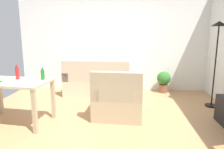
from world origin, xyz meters
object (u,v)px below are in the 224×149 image
(potted_plant, at_px, (164,80))
(armchair, at_px, (118,100))
(couch, at_px, (97,83))
(bottle_red, at_px, (17,73))
(torchiere_lamp, at_px, (218,41))
(bottle_green, at_px, (43,74))
(desk, at_px, (14,87))

(potted_plant, bearing_deg, armchair, -123.28)
(couch, xyz_separation_m, bottle_red, (-1.18, -1.69, 0.57))
(torchiere_lamp, bearing_deg, bottle_red, -165.49)
(bottle_red, bearing_deg, armchair, 8.35)
(couch, distance_m, bottle_red, 2.14)
(torchiere_lamp, height_order, bottle_green, torchiere_lamp)
(potted_plant, relative_size, bottle_green, 2.64)
(potted_plant, xyz_separation_m, armchair, (-1.15, -1.74, -0.01))
(torchiere_lamp, relative_size, bottle_red, 6.92)
(armchair, bearing_deg, bottle_green, 14.41)
(torchiere_lamp, relative_size, bottle_green, 8.38)
(couch, xyz_separation_m, armchair, (0.60, -1.43, 0.01))
(desk, distance_m, armchair, 1.86)
(armchair, xyz_separation_m, bottle_green, (-1.32, -0.26, 0.53))
(couch, relative_size, bottle_red, 6.28)
(desk, bearing_deg, armchair, 19.46)
(bottle_green, bearing_deg, armchair, 10.93)
(couch, xyz_separation_m, desk, (-1.19, -1.83, 0.34))
(armchair, height_order, bottle_red, bottle_red)
(desk, height_order, armchair, armchair)
(bottle_red, bearing_deg, couch, 55.22)
(potted_plant, relative_size, armchair, 0.60)
(torchiere_lamp, bearing_deg, desk, -163.62)
(armchair, bearing_deg, bottle_red, 11.82)
(torchiere_lamp, xyz_separation_m, armchair, (-2.01, -0.72, -1.09))
(bottle_red, distance_m, bottle_green, 0.46)
(torchiere_lamp, xyz_separation_m, potted_plant, (-0.86, 1.03, -1.08))
(couch, relative_size, bottle_green, 7.62)
(bottle_green, bearing_deg, torchiere_lamp, 16.31)
(couch, height_order, potted_plant, couch)
(torchiere_lamp, xyz_separation_m, desk, (-3.80, -1.12, -0.76))
(armchair, bearing_deg, potted_plant, -119.80)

